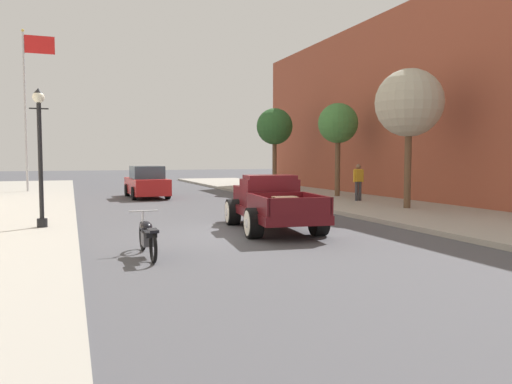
{
  "coord_description": "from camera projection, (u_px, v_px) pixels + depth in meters",
  "views": [
    {
      "loc": [
        -4.64,
        -13.13,
        2.1
      ],
      "look_at": [
        0.86,
        1.69,
        1.0
      ],
      "focal_mm": 35.09,
      "sensor_mm": 36.0,
      "label": 1
    }
  ],
  "objects": [
    {
      "name": "ground_plane",
      "position": [
        248.0,
        232.0,
        14.04
      ],
      "size": [
        140.0,
        140.0,
        0.0
      ],
      "primitive_type": "plane",
      "color": "#47474C"
    },
    {
      "name": "sidewalk_right",
      "position": [
        454.0,
        218.0,
        16.55
      ],
      "size": [
        5.5,
        64.0,
        0.15
      ],
      "primitive_type": "cube",
      "color": "#9E998E",
      "rests_on": "ground"
    },
    {
      "name": "street_lamp_near",
      "position": [
        40.0,
        147.0,
        13.83
      ],
      "size": [
        0.5,
        0.32,
        3.85
      ],
      "color": "black",
      "rests_on": "sidewalk_left"
    },
    {
      "name": "hotrod_truck_maroon",
      "position": [
        270.0,
        203.0,
        14.68
      ],
      "size": [
        2.52,
        5.06,
        1.58
      ],
      "color": "#510F14",
      "rests_on": "ground"
    },
    {
      "name": "street_tree_second",
      "position": [
        338.0,
        124.0,
        24.99
      ],
      "size": [
        2.0,
        2.0,
        4.65
      ],
      "color": "brown",
      "rests_on": "sidewalk_right"
    },
    {
      "name": "flagpole",
      "position": [
        29.0,
        93.0,
        28.42
      ],
      "size": [
        1.74,
        0.16,
        9.16
      ],
      "color": "#B2B2B7",
      "rests_on": "sidewalk_left"
    },
    {
      "name": "street_tree_nearest",
      "position": [
        409.0,
        104.0,
        19.02
      ],
      "size": [
        2.58,
        2.58,
        5.31
      ],
      "color": "brown",
      "rests_on": "sidewalk_right"
    },
    {
      "name": "building_right_storefront",
      "position": [
        472.0,
        111.0,
        27.29
      ],
      "size": [
        12.0,
        28.0,
        9.23
      ],
      "primitive_type": "cube",
      "color": "brown",
      "rests_on": "ground"
    },
    {
      "name": "motorcycle_parked",
      "position": [
        148.0,
        236.0,
        10.55
      ],
      "size": [
        0.62,
        2.12,
        0.93
      ],
      "color": "black",
      "rests_on": "ground"
    },
    {
      "name": "car_background_red",
      "position": [
        147.0,
        183.0,
        25.91
      ],
      "size": [
        1.95,
        4.34,
        1.65
      ],
      "color": "#AD1E1E",
      "rests_on": "ground"
    },
    {
      "name": "pedestrian_sidewalk_right",
      "position": [
        358.0,
        180.0,
        22.42
      ],
      "size": [
        0.53,
        0.22,
        1.65
      ],
      "color": "#333338",
      "rests_on": "sidewalk_right"
    },
    {
      "name": "street_tree_third",
      "position": [
        275.0,
        127.0,
        30.04
      ],
      "size": [
        2.18,
        2.18,
        4.89
      ],
      "color": "brown",
      "rests_on": "sidewalk_right"
    }
  ]
}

